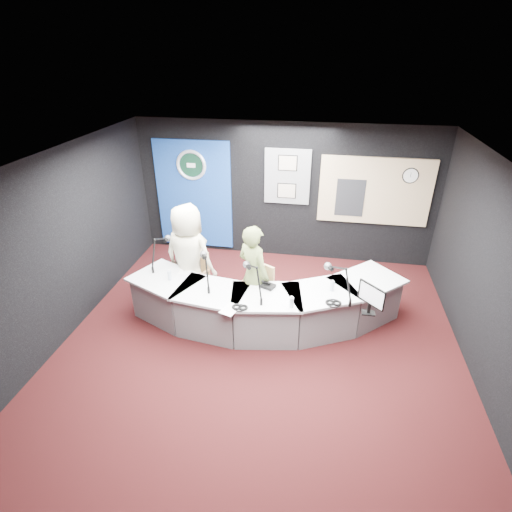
% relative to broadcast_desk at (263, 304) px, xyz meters
% --- Properties ---
extents(ground, '(6.00, 6.00, 0.00)m').
position_rel_broadcast_desk_xyz_m(ground, '(0.05, -0.55, -0.38)').
color(ground, black).
rests_on(ground, ground).
extents(ceiling, '(6.00, 6.00, 0.02)m').
position_rel_broadcast_desk_xyz_m(ceiling, '(0.05, -0.55, 2.42)').
color(ceiling, silver).
rests_on(ceiling, ground).
extents(wall_back, '(6.00, 0.02, 2.80)m').
position_rel_broadcast_desk_xyz_m(wall_back, '(0.05, 2.45, 1.02)').
color(wall_back, black).
rests_on(wall_back, ground).
extents(wall_front, '(6.00, 0.02, 2.80)m').
position_rel_broadcast_desk_xyz_m(wall_front, '(0.05, -3.55, 1.02)').
color(wall_front, black).
rests_on(wall_front, ground).
extents(wall_left, '(0.02, 6.00, 2.80)m').
position_rel_broadcast_desk_xyz_m(wall_left, '(-2.95, -0.55, 1.02)').
color(wall_left, black).
rests_on(wall_left, ground).
extents(wall_right, '(0.02, 6.00, 2.80)m').
position_rel_broadcast_desk_xyz_m(wall_right, '(3.05, -0.55, 1.02)').
color(wall_right, black).
rests_on(wall_right, ground).
extents(broadcast_desk, '(4.50, 1.90, 0.75)m').
position_rel_broadcast_desk_xyz_m(broadcast_desk, '(0.00, 0.00, 0.00)').
color(broadcast_desk, silver).
rests_on(broadcast_desk, ground).
extents(backdrop_panel, '(1.60, 0.05, 2.30)m').
position_rel_broadcast_desk_xyz_m(backdrop_panel, '(-1.85, 2.42, 0.88)').
color(backdrop_panel, navy).
rests_on(backdrop_panel, wall_back).
extents(agency_seal, '(0.63, 0.07, 0.63)m').
position_rel_broadcast_desk_xyz_m(agency_seal, '(-1.85, 2.38, 1.52)').
color(agency_seal, silver).
rests_on(agency_seal, backdrop_panel).
extents(seal_center, '(0.48, 0.01, 0.48)m').
position_rel_broadcast_desk_xyz_m(seal_center, '(-1.85, 2.38, 1.52)').
color(seal_center, black).
rests_on(seal_center, backdrop_panel).
extents(pinboard, '(0.90, 0.04, 1.10)m').
position_rel_broadcast_desk_xyz_m(pinboard, '(0.10, 2.42, 1.38)').
color(pinboard, slate).
rests_on(pinboard, wall_back).
extents(framed_photo_upper, '(0.34, 0.02, 0.27)m').
position_rel_broadcast_desk_xyz_m(framed_photo_upper, '(0.10, 2.39, 1.65)').
color(framed_photo_upper, gray).
rests_on(framed_photo_upper, pinboard).
extents(framed_photo_lower, '(0.34, 0.02, 0.27)m').
position_rel_broadcast_desk_xyz_m(framed_photo_lower, '(0.10, 2.39, 1.09)').
color(framed_photo_lower, gray).
rests_on(framed_photo_lower, pinboard).
extents(booth_window_frame, '(2.12, 0.06, 1.32)m').
position_rel_broadcast_desk_xyz_m(booth_window_frame, '(1.80, 2.42, 1.18)').
color(booth_window_frame, tan).
rests_on(booth_window_frame, wall_back).
extents(booth_glow, '(2.00, 0.02, 1.20)m').
position_rel_broadcast_desk_xyz_m(booth_glow, '(1.80, 2.41, 1.18)').
color(booth_glow, beige).
rests_on(booth_glow, booth_window_frame).
extents(equipment_rack, '(0.55, 0.02, 0.75)m').
position_rel_broadcast_desk_xyz_m(equipment_rack, '(1.35, 2.39, 1.03)').
color(equipment_rack, black).
rests_on(equipment_rack, booth_window_frame).
extents(wall_clock, '(0.28, 0.01, 0.28)m').
position_rel_broadcast_desk_xyz_m(wall_clock, '(2.40, 2.39, 1.52)').
color(wall_clock, white).
rests_on(wall_clock, booth_window_frame).
extents(armchair_left, '(0.73, 0.73, 1.02)m').
position_rel_broadcast_desk_xyz_m(armchair_left, '(-1.31, 0.35, 0.14)').
color(armchair_left, '#A2794A').
rests_on(armchair_left, ground).
extents(armchair_right, '(0.67, 0.67, 0.88)m').
position_rel_broadcast_desk_xyz_m(armchair_right, '(-0.16, 0.08, 0.07)').
color(armchair_right, '#A2794A').
rests_on(armchair_right, ground).
extents(draped_jacket, '(0.51, 0.26, 0.70)m').
position_rel_broadcast_desk_xyz_m(draped_jacket, '(-1.41, 0.59, 0.24)').
color(draped_jacket, '#6D675C').
rests_on(draped_jacket, armchair_left).
extents(person_man, '(1.02, 0.79, 1.85)m').
position_rel_broadcast_desk_xyz_m(person_man, '(-1.31, 0.35, 0.55)').
color(person_man, beige).
rests_on(person_man, ground).
extents(person_woman, '(0.74, 0.69, 1.69)m').
position_rel_broadcast_desk_xyz_m(person_woman, '(-0.16, 0.08, 0.47)').
color(person_woman, '#606D39').
rests_on(person_woman, ground).
extents(computer_monitor, '(0.34, 0.35, 0.31)m').
position_rel_broadcast_desk_xyz_m(computer_monitor, '(1.57, -0.51, 0.70)').
color(computer_monitor, black).
rests_on(computer_monitor, broadcast_desk).
extents(desk_phone, '(0.24, 0.22, 0.05)m').
position_rel_broadcast_desk_xyz_m(desk_phone, '(0.10, -0.09, 0.40)').
color(desk_phone, black).
rests_on(desk_phone, broadcast_desk).
extents(headphones_near, '(0.24, 0.24, 0.04)m').
position_rel_broadcast_desk_xyz_m(headphones_near, '(1.09, -0.36, 0.39)').
color(headphones_near, black).
rests_on(headphones_near, broadcast_desk).
extents(headphones_far, '(0.20, 0.20, 0.03)m').
position_rel_broadcast_desk_xyz_m(headphones_far, '(-0.22, -0.70, 0.39)').
color(headphones_far, black).
rests_on(headphones_far, broadcast_desk).
extents(paper_stack, '(0.19, 0.27, 0.00)m').
position_rel_broadcast_desk_xyz_m(paper_stack, '(-1.33, 0.19, 0.38)').
color(paper_stack, white).
rests_on(paper_stack, broadcast_desk).
extents(notepad, '(0.30, 0.35, 0.00)m').
position_rel_broadcast_desk_xyz_m(notepad, '(-0.35, -0.75, 0.38)').
color(notepad, white).
rests_on(notepad, broadcast_desk).
extents(boom_mic_a, '(0.17, 0.74, 0.60)m').
position_rel_broadcast_desk_xyz_m(boom_mic_a, '(-1.80, 0.34, 0.68)').
color(boom_mic_a, black).
rests_on(boom_mic_a, broadcast_desk).
extents(boom_mic_b, '(0.35, 0.69, 0.60)m').
position_rel_broadcast_desk_xyz_m(boom_mic_b, '(-0.88, -0.11, 0.68)').
color(boom_mic_b, black).
rests_on(boom_mic_b, broadcast_desk).
extents(boom_mic_c, '(0.43, 0.66, 0.60)m').
position_rel_broadcast_desk_xyz_m(boom_mic_c, '(-0.09, -0.30, 0.68)').
color(boom_mic_c, black).
rests_on(boom_mic_c, broadcast_desk).
extents(boom_mic_d, '(0.47, 0.63, 0.60)m').
position_rel_broadcast_desk_xyz_m(boom_mic_d, '(1.15, -0.12, 0.68)').
color(boom_mic_d, black).
rests_on(boom_mic_d, broadcast_desk).
extents(water_bottles, '(3.10, 0.60, 0.18)m').
position_rel_broadcast_desk_xyz_m(water_bottles, '(0.04, -0.27, 0.46)').
color(water_bottles, silver).
rests_on(water_bottles, broadcast_desk).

